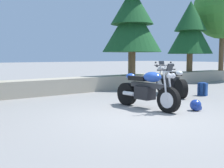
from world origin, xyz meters
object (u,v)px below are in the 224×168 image
Objects in this scene: motorcycle_blue_centre at (147,90)px; motorcycle_white_far_right at (170,81)px; pine_tree_mid_left at (132,19)px; pine_tree_mid_right at (190,29)px; rider_helmet at (196,105)px; rider_backpack at (203,89)px.

motorcycle_blue_centre is 2.72m from motorcycle_white_far_right.
pine_tree_mid_left reaches higher than pine_tree_mid_right.
motorcycle_blue_centre is at bearing -151.41° from motorcycle_white_far_right.
motorcycle_blue_centre reaches higher than rider_helmet.
motorcycle_white_far_right is (2.39, 1.30, 0.00)m from motorcycle_blue_centre.
pine_tree_mid_right is (6.53, 5.20, 2.67)m from rider_helmet.
pine_tree_mid_left is at bearing 66.20° from rider_helmet.
motorcycle_white_far_right is 7.03× the size of rider_helmet.
rider_helmet is 0.07× the size of pine_tree_mid_left.
rider_helmet is at bearing -148.23° from rider_backpack.
pine_tree_mid_right is at bearing 30.28° from motorcycle_blue_centre.
rider_backpack is 1.68× the size of rider_helmet.
motorcycle_white_far_right is at bearing 139.80° from rider_backpack.
rider_helmet is 8.76m from pine_tree_mid_right.
pine_tree_mid_right reaches higher than motorcycle_blue_centre.
rider_backpack is at bearing 10.28° from motorcycle_blue_centre.
pine_tree_mid_left is (-0.32, 3.34, 2.66)m from rider_backpack.
rider_backpack is 6.05m from pine_tree_mid_right.
motorcycle_white_far_right reaches higher than rider_helmet.
pine_tree_mid_left is 1.15× the size of pine_tree_mid_right.
motorcycle_white_far_right is at bearing 54.23° from rider_helmet.
pine_tree_mid_right is at bearing 42.14° from rider_backpack.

